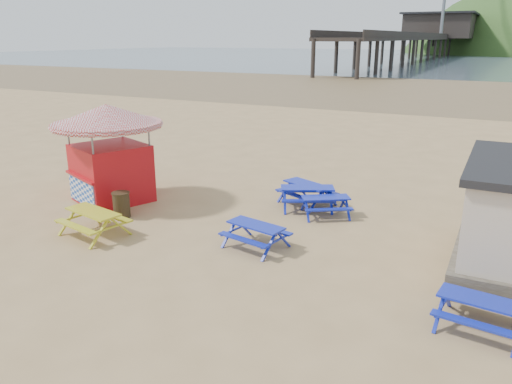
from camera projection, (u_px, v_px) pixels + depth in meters
The scene contains 12 objects.
ground at pixel (238, 232), 16.94m from camera, with size 400.00×400.00×0.00m, color tan.
wet_sand at pixel (444, 89), 63.85m from camera, with size 400.00×400.00×0.00m, color brown.
sea at pixel (489, 58), 161.93m from camera, with size 400.00×400.00×0.00m, color #4A5D6A.
picnic_table_blue_a at pixel (307, 198), 19.21m from camera, with size 2.52×2.34×0.85m.
picnic_table_blue_b at pixel (307, 194), 19.70m from camera, with size 2.47×2.28×0.84m.
picnic_table_blue_c at pixel (325, 206), 18.41m from camera, with size 2.22×2.11×0.73m.
picnic_table_blue_d at pixel (256, 236), 15.60m from camera, with size 2.10×1.83×0.77m.
picnic_table_blue_f at pixel (480, 315), 11.17m from camera, with size 2.02×1.71×0.77m.
picnic_table_yellow at pixel (94, 223), 16.56m from camera, with size 2.35×2.04×0.86m.
ice_cream_kiosk at pixel (109, 141), 19.54m from camera, with size 5.67×5.67×3.88m.
litter_bin at pixel (121, 205), 18.19m from camera, with size 0.65×0.65×0.96m.
pier at pixel (437, 40), 175.06m from camera, with size 24.00×220.00×39.29m.
Camera 1 is at (7.64, -13.82, 6.33)m, focal length 35.00 mm.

